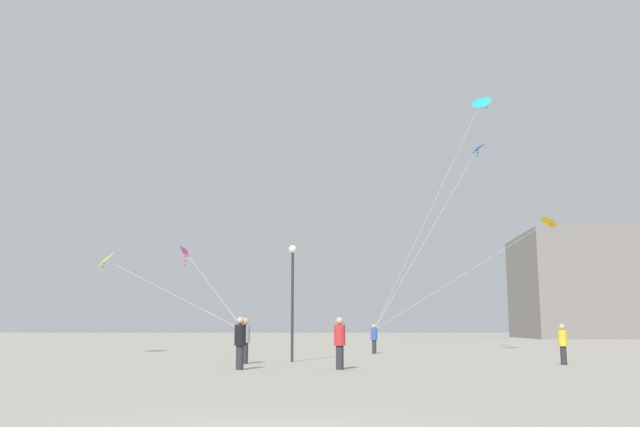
# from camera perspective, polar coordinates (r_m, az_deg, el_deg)

# --- Properties ---
(person_in_red) EXTENTS (0.40, 0.40, 1.83)m
(person_in_red) POSITION_cam_1_polar(r_m,az_deg,el_deg) (24.09, 1.69, -10.77)
(person_in_red) COLOR #2D2D33
(person_in_red) RESTS_ON ground_plane
(person_in_black) EXTENTS (0.40, 0.40, 1.84)m
(person_in_black) POSITION_cam_1_polar(r_m,az_deg,el_deg) (24.17, -6.82, -10.70)
(person_in_black) COLOR #2D2D33
(person_in_black) RESTS_ON ground_plane
(person_in_blue) EXTENTS (0.35, 0.35, 1.62)m
(person_in_blue) POSITION_cam_1_polar(r_m,az_deg,el_deg) (37.98, 4.63, -10.48)
(person_in_blue) COLOR #2D2D33
(person_in_blue) RESTS_ON ground_plane
(person_in_yellow) EXTENTS (0.35, 0.35, 1.60)m
(person_in_yellow) POSITION_cam_1_polar(r_m,az_deg,el_deg) (28.64, 19.98, -10.28)
(person_in_yellow) COLOR #2D2D33
(person_in_yellow) RESTS_ON ground_plane
(person_in_grey) EXTENTS (0.40, 0.40, 1.85)m
(person_in_grey) POSITION_cam_1_polar(r_m,az_deg,el_deg) (27.88, -6.41, -10.54)
(person_in_grey) COLOR #2D2D33
(person_in_grey) RESTS_ON ground_plane
(kite_cyan_diamond) EXTENTS (6.63, 3.18, 12.82)m
(kite_cyan_diamond) POSITION_cam_1_polar(r_m,az_deg,el_deg) (38.13, 13.51, 9.08)
(kite_cyan_diamond) COLOR #1EB2C6
(kite_cobalt_diamond) EXTENTS (7.63, 5.22, 12.07)m
(kite_cobalt_diamond) POSITION_cam_1_polar(r_m,az_deg,el_deg) (44.82, 13.24, 5.34)
(kite_cobalt_diamond) COLOR blue
(kite_amber_diamond) EXTENTS (13.28, 9.18, 7.81)m
(kite_amber_diamond) POSITION_cam_1_polar(r_m,az_deg,el_deg) (48.90, 18.85, -0.69)
(kite_amber_diamond) COLOR yellow
(kite_magenta_delta) EXTENTS (4.39, 6.49, 4.21)m
(kite_magenta_delta) POSITION_cam_1_polar(r_m,az_deg,el_deg) (34.54, -11.25, -3.41)
(kite_magenta_delta) COLOR #D12899
(kite_lime_delta) EXTENTS (9.98, 9.88, 4.27)m
(kite_lime_delta) POSITION_cam_1_polar(r_m,az_deg,el_deg) (38.91, -17.71, -3.82)
(kite_lime_delta) COLOR #8CD12D
(building_left_hall) EXTENTS (22.59, 18.35, 13.26)m
(building_left_hall) POSITION_cam_1_polar(r_m,az_deg,el_deg) (94.42, 23.35, -5.68)
(building_left_hall) COLOR gray
(building_left_hall) RESTS_ON ground_plane
(lamppost_east) EXTENTS (0.36, 0.36, 5.03)m
(lamppost_east) POSITION_cam_1_polar(r_m,az_deg,el_deg) (29.31, -2.36, -5.93)
(lamppost_east) COLOR #2D2D30
(lamppost_east) RESTS_ON ground_plane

